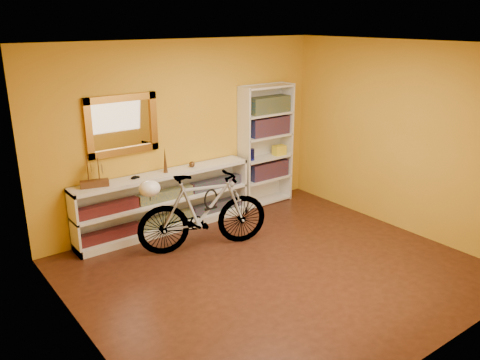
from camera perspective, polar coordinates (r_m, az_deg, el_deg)
floor at (r=5.98m, az=4.10°, el=-10.44°), size 4.50×4.00×0.01m
ceiling at (r=5.25m, az=4.76°, el=15.41°), size 4.50×4.00×0.01m
back_wall at (r=7.05m, az=-6.40°, el=5.38°), size 4.50×0.01×2.60m
left_wall at (r=4.40m, az=-18.38°, el=-3.51°), size 0.01×4.00×2.60m
right_wall at (r=7.12m, az=18.27°, el=4.69°), size 0.01×4.00×2.60m
gilt_mirror at (r=6.54m, az=-13.50°, el=6.22°), size 0.98×0.06×0.78m
wall_socket at (r=7.80m, az=-0.37°, el=-1.26°), size 0.09×0.02×0.09m
console_unit at (r=6.93m, az=-8.65°, el=-2.53°), size 2.60×0.35×0.85m
cd_row_lower at (r=7.00m, az=-8.48°, el=-4.53°), size 2.50×0.13×0.14m
cd_row_upper at (r=6.87m, az=-8.62°, el=-1.72°), size 2.50×0.13×0.14m
model_ship at (r=6.36m, az=-16.65°, el=0.99°), size 0.37×0.21×0.41m
toy_car at (r=6.61m, az=-12.02°, el=0.17°), size 0.00×0.00×0.00m
bronze_ornament at (r=6.75m, az=-8.68°, el=2.29°), size 0.06×0.06×0.35m
decorative_orb at (r=6.99m, az=-5.59°, el=1.82°), size 0.08×0.08×0.08m
bookcase at (r=7.77m, az=3.01°, el=4.02°), size 0.90×0.30×1.90m
book_row_a at (r=7.91m, az=3.24°, el=1.22°), size 0.70×0.22×0.26m
book_row_b at (r=7.73m, az=3.33°, el=6.26°), size 0.70×0.22×0.28m
book_row_c at (r=7.66m, az=3.38°, el=8.71°), size 0.70×0.22×0.25m
travel_mug at (r=7.59m, az=1.38°, el=2.98°), size 0.08×0.08×0.18m
red_tin at (r=7.54m, az=1.75°, el=8.21°), size 0.13×0.13×0.16m
yellow_bag at (r=7.92m, az=4.57°, el=3.47°), size 0.21×0.15×0.16m
bicycle at (r=6.31m, az=-4.27°, el=-3.64°), size 0.94×1.80×1.02m
helmet at (r=6.04m, az=-10.44°, el=-0.97°), size 0.27×0.25×0.20m
u_lock at (r=6.28m, az=-3.41°, el=-2.22°), size 0.20×0.02×0.20m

